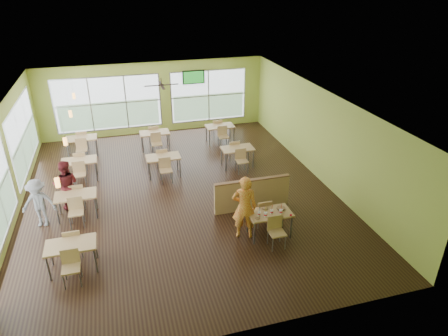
% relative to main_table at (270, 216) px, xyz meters
% --- Properties ---
extents(room, '(12.00, 12.04, 3.20)m').
position_rel_main_table_xyz_m(room, '(-2.00, 3.00, 0.97)').
color(room, black).
rests_on(room, ground).
extents(window_bays, '(9.24, 10.24, 2.38)m').
position_rel_main_table_xyz_m(window_bays, '(-4.65, 6.08, 0.85)').
color(window_bays, white).
rests_on(window_bays, room).
extents(main_table, '(1.22, 1.52, 0.87)m').
position_rel_main_table_xyz_m(main_table, '(0.00, 0.00, 0.00)').
color(main_table, tan).
rests_on(main_table, floor).
extents(half_wall_divider, '(2.40, 0.14, 1.04)m').
position_rel_main_table_xyz_m(half_wall_divider, '(0.00, 1.45, -0.11)').
color(half_wall_divider, tan).
rests_on(half_wall_divider, floor).
extents(dining_tables, '(6.92, 8.72, 0.87)m').
position_rel_main_table_xyz_m(dining_tables, '(-3.05, 4.71, -0.00)').
color(dining_tables, tan).
rests_on(dining_tables, floor).
extents(pendant_lights, '(0.11, 7.31, 0.86)m').
position_rel_main_table_xyz_m(pendant_lights, '(-5.20, 3.68, 1.82)').
color(pendant_lights, '#2D2119').
rests_on(pendant_lights, ceiling).
extents(ceiling_fan, '(1.25, 1.25, 0.29)m').
position_rel_main_table_xyz_m(ceiling_fan, '(-2.00, 6.00, 2.32)').
color(ceiling_fan, '#2D2119').
rests_on(ceiling_fan, ceiling).
extents(tv_backwall, '(1.00, 0.07, 0.60)m').
position_rel_main_table_xyz_m(tv_backwall, '(-0.20, 8.90, 1.82)').
color(tv_backwall, black).
rests_on(tv_backwall, wall_back).
extents(man_plaid, '(0.79, 0.63, 1.88)m').
position_rel_main_table_xyz_m(man_plaid, '(-0.69, 0.15, 0.31)').
color(man_plaid, '#D64E17').
rests_on(man_plaid, floor).
extents(patron_maroon, '(0.85, 0.70, 1.61)m').
position_rel_main_table_xyz_m(patron_maroon, '(-5.49, 3.09, 0.17)').
color(patron_maroon, maroon).
rests_on(patron_maroon, floor).
extents(patron_grey, '(1.04, 0.71, 1.49)m').
position_rel_main_table_xyz_m(patron_grey, '(-6.18, 2.27, 0.12)').
color(patron_grey, slate).
rests_on(patron_grey, floor).
extents(cup_blue, '(0.08, 0.08, 0.30)m').
position_rel_main_table_xyz_m(cup_blue, '(-0.34, -0.07, 0.18)').
color(cup_blue, white).
rests_on(cup_blue, main_table).
extents(cup_yellow, '(0.10, 0.10, 0.35)m').
position_rel_main_table_xyz_m(cup_yellow, '(-0.19, -0.17, 0.19)').
color(cup_yellow, white).
rests_on(cup_yellow, main_table).
extents(cup_red_near, '(0.09, 0.09, 0.31)m').
position_rel_main_table_xyz_m(cup_red_near, '(0.02, -0.07, 0.18)').
color(cup_red_near, white).
rests_on(cup_red_near, main_table).
extents(cup_red_far, '(0.10, 0.10, 0.35)m').
position_rel_main_table_xyz_m(cup_red_far, '(0.27, -0.14, 0.19)').
color(cup_red_far, white).
rests_on(cup_red_far, main_table).
extents(food_basket, '(0.24, 0.24, 0.06)m').
position_rel_main_table_xyz_m(food_basket, '(0.36, 0.06, 0.15)').
color(food_basket, black).
rests_on(food_basket, main_table).
extents(ketchup_cup, '(0.06, 0.06, 0.03)m').
position_rel_main_table_xyz_m(ketchup_cup, '(0.49, -0.30, 0.13)').
color(ketchup_cup, '#B80A20').
rests_on(ketchup_cup, main_table).
extents(wrapper_left, '(0.17, 0.15, 0.04)m').
position_rel_main_table_xyz_m(wrapper_left, '(-0.44, -0.21, 0.14)').
color(wrapper_left, '#9C6F4B').
rests_on(wrapper_left, main_table).
extents(wrapper_mid, '(0.23, 0.22, 0.05)m').
position_rel_main_table_xyz_m(wrapper_mid, '(-0.07, 0.20, 0.14)').
color(wrapper_mid, '#9C6F4B').
rests_on(wrapper_mid, main_table).
extents(wrapper_right, '(0.16, 0.14, 0.04)m').
position_rel_main_table_xyz_m(wrapper_right, '(0.19, -0.30, 0.14)').
color(wrapper_right, '#9C6F4B').
rests_on(wrapper_right, main_table).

